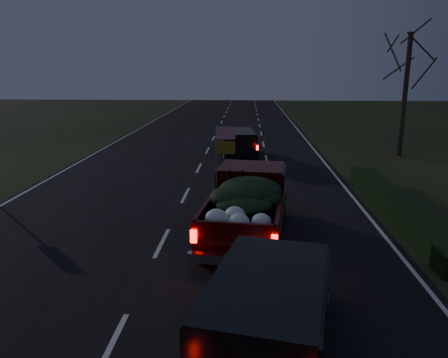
# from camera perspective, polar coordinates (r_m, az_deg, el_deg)

# --- Properties ---
(ground) EXTENTS (120.00, 120.00, 0.00)m
(ground) POSITION_cam_1_polar(r_m,az_deg,el_deg) (13.19, -8.10, -8.30)
(ground) COLOR black
(ground) RESTS_ON ground
(road_asphalt) EXTENTS (14.00, 120.00, 0.02)m
(road_asphalt) POSITION_cam_1_polar(r_m,az_deg,el_deg) (13.19, -8.10, -8.26)
(road_asphalt) COLOR black
(road_asphalt) RESTS_ON ground
(hedge_row) EXTENTS (1.00, 10.00, 0.60)m
(hedge_row) POSITION_cam_1_polar(r_m,az_deg,el_deg) (16.55, 21.69, -3.39)
(hedge_row) COLOR black
(hedge_row) RESTS_ON ground
(bare_tree_far) EXTENTS (3.60, 3.60, 7.00)m
(bare_tree_far) POSITION_cam_1_polar(r_m,az_deg,el_deg) (27.47, 22.89, 13.58)
(bare_tree_far) COLOR black
(bare_tree_far) RESTS_ON ground
(pickup_truck) EXTENTS (2.82, 5.91, 2.99)m
(pickup_truck) POSITION_cam_1_polar(r_m,az_deg,el_deg) (13.38, 3.15, -2.76)
(pickup_truck) COLOR #370707
(pickup_truck) RESTS_ON ground
(lead_suv) EXTENTS (2.37, 4.60, 1.27)m
(lead_suv) POSITION_cam_1_polar(r_m,az_deg,el_deg) (25.35, 1.84, 4.99)
(lead_suv) COLOR black
(lead_suv) RESTS_ON ground
(rear_suv) EXTENTS (2.85, 4.95, 1.34)m
(rear_suv) POSITION_cam_1_polar(r_m,az_deg,el_deg) (7.88, 5.82, -16.47)
(rear_suv) COLOR black
(rear_suv) RESTS_ON ground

